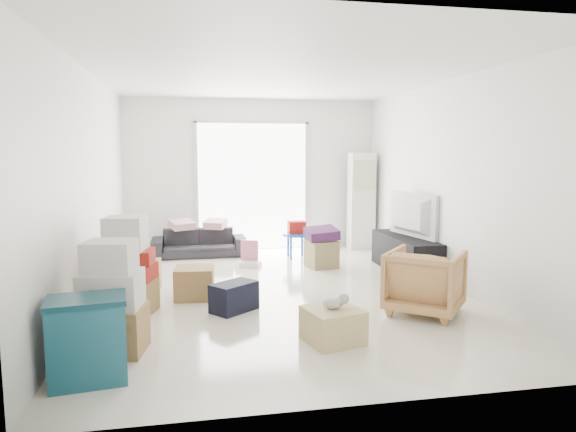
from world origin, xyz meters
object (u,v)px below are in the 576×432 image
at_px(television, 406,232).
at_px(armchair, 425,278).
at_px(storage_bins, 88,339).
at_px(sofa, 199,238).
at_px(ac_tower, 361,201).
at_px(tv_console, 405,254).
at_px(kids_table, 297,232).
at_px(ottoman, 321,254).
at_px(wood_crate, 333,325).

relative_size(television, armchair, 1.44).
bearing_deg(television, armchair, 151.56).
height_order(armchair, storage_bins, armchair).
bearing_deg(storage_bins, sofa, 79.06).
xyz_separation_m(ac_tower, storage_bins, (-3.85, -4.89, -0.54)).
bearing_deg(television, ac_tower, -9.28).
height_order(ac_tower, tv_console, ac_tower).
bearing_deg(armchair, kids_table, -36.10).
bearing_deg(kids_table, ac_tower, 24.56).
xyz_separation_m(armchair, ottoman, (-0.54, 2.42, -0.18)).
height_order(ac_tower, storage_bins, ac_tower).
xyz_separation_m(tv_console, ottoman, (-1.15, 0.52, -0.05)).
xyz_separation_m(storage_bins, ottoman, (2.75, 3.52, -0.13)).
distance_m(ac_tower, ottoman, 1.88).
bearing_deg(ottoman, ac_tower, 51.30).
relative_size(armchair, storage_bins, 1.17).
bearing_deg(television, sofa, 48.94).
bearing_deg(television, storage_bins, 116.79).
relative_size(sofa, wood_crate, 3.29).
relative_size(armchair, kids_table, 1.26).
xyz_separation_m(ac_tower, tv_console, (0.05, -1.89, -0.61)).
bearing_deg(armchair, television, -67.44).
xyz_separation_m(ac_tower, wood_crate, (-1.78, -4.44, -0.72)).
bearing_deg(tv_console, ottoman, 155.57).
bearing_deg(ottoman, tv_console, -24.43).
xyz_separation_m(ottoman, kids_table, (-0.23, 0.76, 0.23)).
distance_m(television, wood_crate, 3.17).
bearing_deg(ac_tower, wood_crate, -111.83).
height_order(armchair, wood_crate, armchair).
bearing_deg(kids_table, armchair, -76.30).
relative_size(tv_console, television, 1.41).
bearing_deg(ottoman, armchair, -77.35).
relative_size(armchair, wood_crate, 1.63).
xyz_separation_m(armchair, kids_table, (-0.78, 3.18, 0.05)).
bearing_deg(kids_table, sofa, 164.09).
bearing_deg(kids_table, ottoman, -73.03).
xyz_separation_m(tv_console, storage_bins, (-3.90, -3.00, 0.07)).
xyz_separation_m(sofa, ottoman, (1.84, -1.22, -0.10)).
height_order(sofa, armchair, armchair).
bearing_deg(ac_tower, kids_table, -155.44).
xyz_separation_m(tv_console, kids_table, (-1.38, 1.28, 0.17)).
distance_m(armchair, wood_crate, 1.41).
bearing_deg(wood_crate, television, 54.38).
height_order(ac_tower, wood_crate, ac_tower).
distance_m(armchair, ottoman, 2.49).
bearing_deg(ottoman, sofa, 146.42).
distance_m(sofa, storage_bins, 4.83).
height_order(kids_table, wood_crate, kids_table).
xyz_separation_m(television, armchair, (-0.60, -1.90, -0.21)).
distance_m(tv_console, kids_table, 1.89).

